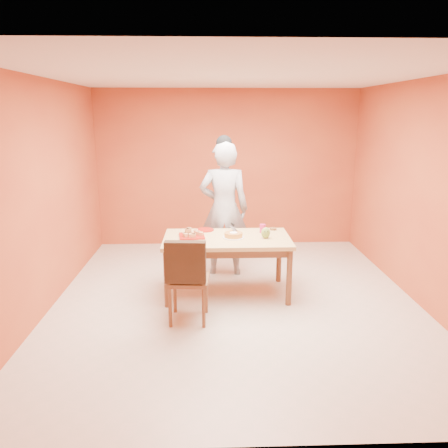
{
  "coord_description": "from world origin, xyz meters",
  "views": [
    {
      "loc": [
        -0.32,
        -5.09,
        2.29
      ],
      "look_at": [
        -0.13,
        0.3,
        0.92
      ],
      "focal_mm": 35.0,
      "sensor_mm": 36.0,
      "label": 1
    }
  ],
  "objects_px": {
    "checker_tin": "(273,229)",
    "person": "(224,209)",
    "red_dinner_plate": "(205,230)",
    "sponge_cake": "(233,235)",
    "egg_ornament": "(266,233)",
    "dining_chair": "(188,278)",
    "dining_table": "(227,244)",
    "magenta_glass": "(263,228)",
    "pastry_platter": "(192,236)"
  },
  "relations": [
    {
      "from": "dining_chair",
      "to": "person",
      "type": "distance_m",
      "value": 1.65
    },
    {
      "from": "magenta_glass",
      "to": "egg_ornament",
      "type": "bearing_deg",
      "value": -88.91
    },
    {
      "from": "dining_chair",
      "to": "checker_tin",
      "type": "bearing_deg",
      "value": 49.12
    },
    {
      "from": "checker_tin",
      "to": "person",
      "type": "bearing_deg",
      "value": 147.5
    },
    {
      "from": "dining_table",
      "to": "person",
      "type": "relative_size",
      "value": 0.83
    },
    {
      "from": "dining_table",
      "to": "dining_chair",
      "type": "distance_m",
      "value": 0.91
    },
    {
      "from": "dining_chair",
      "to": "sponge_cake",
      "type": "bearing_deg",
      "value": 57.7
    },
    {
      "from": "dining_table",
      "to": "person",
      "type": "distance_m",
      "value": 0.81
    },
    {
      "from": "sponge_cake",
      "to": "checker_tin",
      "type": "distance_m",
      "value": 0.67
    },
    {
      "from": "pastry_platter",
      "to": "egg_ornament",
      "type": "xyz_separation_m",
      "value": [
        0.93,
        -0.11,
        0.06
      ]
    },
    {
      "from": "pastry_platter",
      "to": "red_dinner_plate",
      "type": "height_order",
      "value": "pastry_platter"
    },
    {
      "from": "sponge_cake",
      "to": "checker_tin",
      "type": "relative_size",
      "value": 2.56
    },
    {
      "from": "dining_table",
      "to": "red_dinner_plate",
      "type": "bearing_deg",
      "value": 128.62
    },
    {
      "from": "pastry_platter",
      "to": "sponge_cake",
      "type": "relative_size",
      "value": 1.37
    },
    {
      "from": "red_dinner_plate",
      "to": "egg_ornament",
      "type": "bearing_deg",
      "value": -28.22
    },
    {
      "from": "dining_table",
      "to": "sponge_cake",
      "type": "bearing_deg",
      "value": -14.94
    },
    {
      "from": "dining_chair",
      "to": "person",
      "type": "relative_size",
      "value": 0.52
    },
    {
      "from": "sponge_cake",
      "to": "egg_ornament",
      "type": "xyz_separation_m",
      "value": [
        0.4,
        -0.04,
        0.03
      ]
    },
    {
      "from": "person",
      "to": "magenta_glass",
      "type": "xyz_separation_m",
      "value": [
        0.49,
        -0.55,
        -0.14
      ]
    },
    {
      "from": "person",
      "to": "checker_tin",
      "type": "xyz_separation_m",
      "value": [
        0.65,
        -0.41,
        -0.19
      ]
    },
    {
      "from": "egg_ornament",
      "to": "sponge_cake",
      "type": "bearing_deg",
      "value": 172.37
    },
    {
      "from": "red_dinner_plate",
      "to": "checker_tin",
      "type": "height_order",
      "value": "checker_tin"
    },
    {
      "from": "pastry_platter",
      "to": "red_dinner_plate",
      "type": "xyz_separation_m",
      "value": [
        0.17,
        0.31,
        -0.0
      ]
    },
    {
      "from": "dining_chair",
      "to": "egg_ornament",
      "type": "relative_size",
      "value": 7.04
    },
    {
      "from": "dining_table",
      "to": "magenta_glass",
      "type": "bearing_deg",
      "value": 23.57
    },
    {
      "from": "sponge_cake",
      "to": "egg_ornament",
      "type": "relative_size",
      "value": 1.64
    },
    {
      "from": "checker_tin",
      "to": "pastry_platter",
      "type": "bearing_deg",
      "value": -164.62
    },
    {
      "from": "dining_chair",
      "to": "pastry_platter",
      "type": "height_order",
      "value": "dining_chair"
    },
    {
      "from": "red_dinner_plate",
      "to": "sponge_cake",
      "type": "height_order",
      "value": "sponge_cake"
    },
    {
      "from": "egg_ornament",
      "to": "checker_tin",
      "type": "distance_m",
      "value": 0.44
    },
    {
      "from": "dining_chair",
      "to": "sponge_cake",
      "type": "distance_m",
      "value": 0.96
    },
    {
      "from": "dining_table",
      "to": "sponge_cake",
      "type": "distance_m",
      "value": 0.16
    },
    {
      "from": "dining_chair",
      "to": "sponge_cake",
      "type": "relative_size",
      "value": 4.3
    },
    {
      "from": "dining_chair",
      "to": "checker_tin",
      "type": "distance_m",
      "value": 1.58
    },
    {
      "from": "magenta_glass",
      "to": "dining_chair",
      "type": "bearing_deg",
      "value": -134.09
    },
    {
      "from": "person",
      "to": "pastry_platter",
      "type": "height_order",
      "value": "person"
    },
    {
      "from": "sponge_cake",
      "to": "egg_ornament",
      "type": "height_order",
      "value": "egg_ornament"
    },
    {
      "from": "sponge_cake",
      "to": "magenta_glass",
      "type": "height_order",
      "value": "magenta_glass"
    },
    {
      "from": "dining_chair",
      "to": "person",
      "type": "height_order",
      "value": "person"
    },
    {
      "from": "egg_ornament",
      "to": "pastry_platter",
      "type": "bearing_deg",
      "value": 171.42
    },
    {
      "from": "magenta_glass",
      "to": "checker_tin",
      "type": "height_order",
      "value": "magenta_glass"
    },
    {
      "from": "dining_table",
      "to": "dining_chair",
      "type": "bearing_deg",
      "value": -121.22
    },
    {
      "from": "egg_ornament",
      "to": "magenta_glass",
      "type": "distance_m",
      "value": 0.27
    },
    {
      "from": "person",
      "to": "sponge_cake",
      "type": "relative_size",
      "value": 8.29
    },
    {
      "from": "pastry_platter",
      "to": "checker_tin",
      "type": "height_order",
      "value": "checker_tin"
    },
    {
      "from": "pastry_platter",
      "to": "red_dinner_plate",
      "type": "relative_size",
      "value": 1.34
    },
    {
      "from": "sponge_cake",
      "to": "magenta_glass",
      "type": "xyz_separation_m",
      "value": [
        0.4,
        0.23,
        0.02
      ]
    },
    {
      "from": "pastry_platter",
      "to": "sponge_cake",
      "type": "bearing_deg",
      "value": -7.15
    },
    {
      "from": "sponge_cake",
      "to": "dining_table",
      "type": "bearing_deg",
      "value": 165.06
    },
    {
      "from": "red_dinner_plate",
      "to": "sponge_cake",
      "type": "distance_m",
      "value": 0.52
    }
  ]
}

